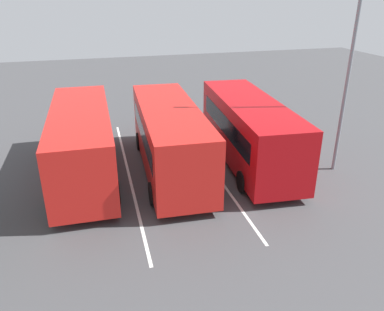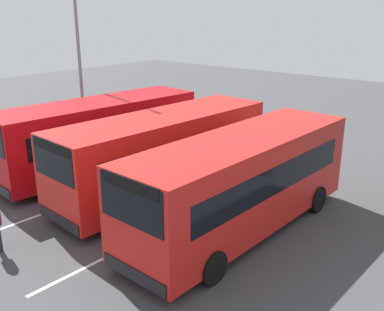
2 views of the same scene
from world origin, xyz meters
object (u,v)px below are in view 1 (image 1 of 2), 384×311
Objects in this scene: bus_far_left at (249,129)px; pedestrian at (161,111)px; bus_center_left at (170,136)px; street_lamp at (344,64)px; bus_center_right at (82,141)px.

bus_far_left reaches higher than pedestrian.
bus_center_left is at bearing -4.62° from pedestrian.
pedestrian is 0.20× the size of street_lamp.
bus_center_right is (0.61, 7.78, 0.00)m from bus_far_left.
bus_far_left and bus_center_right have the same top height.
bus_far_left is 1.01× the size of bus_center_left.
bus_center_left is 1.07× the size of street_lamp.
bus_far_left and bus_center_left have the same top height.
pedestrian is at bearing -35.67° from street_lamp.
pedestrian is at bearing 31.14° from bus_far_left.
bus_center_right is at bearing -36.71° from pedestrian.
bus_center_left is at bearing -96.46° from bus_center_right.
street_lamp reaches higher than pedestrian.
bus_far_left is 1.01× the size of bus_center_right.
street_lamp reaches higher than bus_center_right.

